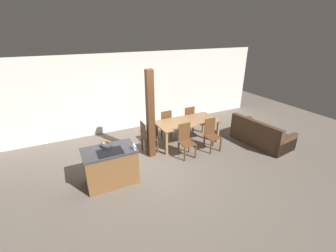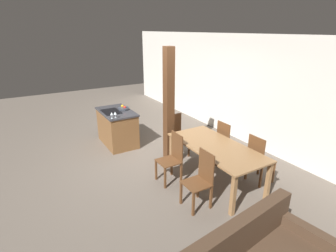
{
  "view_description": "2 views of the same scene",
  "coord_description": "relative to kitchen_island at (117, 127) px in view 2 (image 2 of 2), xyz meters",
  "views": [
    {
      "loc": [
        -1.92,
        -4.88,
        3.4
      ],
      "look_at": [
        0.6,
        0.2,
        0.95
      ],
      "focal_mm": 24.0,
      "sensor_mm": 36.0,
      "label": 1
    },
    {
      "loc": [
        4.89,
        -2.34,
        2.81
      ],
      "look_at": [
        0.6,
        0.2,
        0.95
      ],
      "focal_mm": 28.0,
      "sensor_mm": 36.0,
      "label": 2
    }
  ],
  "objects": [
    {
      "name": "timber_post",
      "position": [
        1.33,
        0.73,
        0.8
      ],
      "size": [
        0.19,
        0.19,
        2.48
      ],
      "color": "#4C2D19",
      "rests_on": "ground_plane"
    },
    {
      "name": "dining_chair_near_right",
      "position": [
        3.1,
        0.28,
        0.05
      ],
      "size": [
        0.4,
        0.4,
        0.97
      ],
      "color": "brown",
      "rests_on": "ground_plane"
    },
    {
      "name": "dining_chair_head_end",
      "position": [
        1.29,
        0.97,
        0.05
      ],
      "size": [
        0.4,
        0.4,
        0.97
      ],
      "rotation": [
        0.0,
        0.0,
        1.57
      ],
      "color": "brown",
      "rests_on": "ground_plane"
    },
    {
      "name": "wine_glass_middle",
      "position": [
        0.53,
        -0.21,
        0.56
      ],
      "size": [
        0.07,
        0.07,
        0.14
      ],
      "color": "silver",
      "rests_on": "kitchen_island"
    },
    {
      "name": "ground_plane",
      "position": [
        1.14,
        0.27,
        -0.44
      ],
      "size": [
        16.0,
        16.0,
        0.0
      ],
      "primitive_type": "plane",
      "color": "#665B51"
    },
    {
      "name": "dining_chair_far_right",
      "position": [
        3.1,
        1.66,
        0.05
      ],
      "size": [
        0.4,
        0.4,
        0.97
      ],
      "rotation": [
        0.0,
        0.0,
        3.14
      ],
      "color": "brown",
      "rests_on": "ground_plane"
    },
    {
      "name": "wall_back",
      "position": [
        1.14,
        2.94,
        0.91
      ],
      "size": [
        11.2,
        0.08,
        2.7
      ],
      "color": "silver",
      "rests_on": "ground_plane"
    },
    {
      "name": "fruit_bowl",
      "position": [
        -0.01,
        0.2,
        0.48
      ],
      "size": [
        0.27,
        0.27,
        0.11
      ],
      "color": "#383D47",
      "rests_on": "kitchen_island"
    },
    {
      "name": "dining_table",
      "position": [
        2.66,
        0.97,
        0.22
      ],
      "size": [
        1.97,
        0.94,
        0.76
      ],
      "color": "olive",
      "rests_on": "ground_plane"
    },
    {
      "name": "kitchen_island",
      "position": [
        0.0,
        0.0,
        0.0
      ],
      "size": [
        1.21,
        0.73,
        0.89
      ],
      "color": "brown",
      "rests_on": "ground_plane"
    },
    {
      "name": "dining_chair_far_left",
      "position": [
        2.21,
        1.66,
        0.05
      ],
      "size": [
        0.4,
        0.4,
        0.97
      ],
      "rotation": [
        0.0,
        0.0,
        3.14
      ],
      "color": "brown",
      "rests_on": "ground_plane"
    },
    {
      "name": "wine_glass_near",
      "position": [
        0.53,
        -0.29,
        0.56
      ],
      "size": [
        0.07,
        0.07,
        0.14
      ],
      "color": "silver",
      "rests_on": "kitchen_island"
    },
    {
      "name": "dining_chair_near_left",
      "position": [
        2.21,
        0.28,
        0.05
      ],
      "size": [
        0.4,
        0.4,
        0.97
      ],
      "color": "brown",
      "rests_on": "ground_plane"
    }
  ]
}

